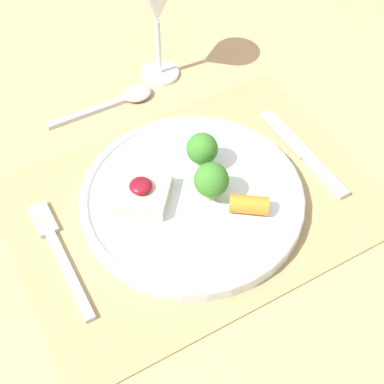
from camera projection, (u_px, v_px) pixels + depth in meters
The scene contains 7 objects.
dining_table at pixel (192, 239), 0.76m from camera, with size 1.25×1.23×0.74m.
placemat at pixel (192, 203), 0.70m from camera, with size 0.46×0.33×0.00m, color #9E895B.
dinner_plate at pixel (192, 194), 0.68m from camera, with size 0.29×0.29×0.07m.
fork at pixel (58, 249), 0.65m from camera, with size 0.02×0.18×0.01m.
knife at pixel (308, 158), 0.74m from camera, with size 0.02×0.18×0.01m.
spoon at pixel (124, 99), 0.82m from camera, with size 0.17×0.04×0.01m.
wine_glass_near at pixel (156, 0), 0.76m from camera, with size 0.08×0.08×0.18m.
Camera 1 is at (-0.21, -0.37, 1.29)m, focal length 50.00 mm.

